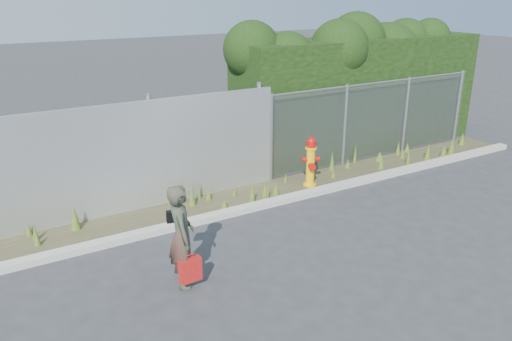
{
  "coord_description": "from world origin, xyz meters",
  "views": [
    {
      "loc": [
        -4.78,
        -6.14,
        4.2
      ],
      "look_at": [
        -0.3,
        1.4,
        1.0
      ],
      "focal_mm": 35.0,
      "sensor_mm": 36.0,
      "label": 1
    }
  ],
  "objects": [
    {
      "name": "red_tote_bag",
      "position": [
        -2.37,
        -0.21,
        0.35
      ],
      "size": [
        0.33,
        0.12,
        0.43
      ],
      "rotation": [
        0.0,
        0.0,
        0.07
      ],
      "color": "#A3091D"
    },
    {
      "name": "woman",
      "position": [
        -2.39,
        0.02,
        0.8
      ],
      "size": [
        0.52,
        0.66,
        1.6
      ],
      "primitive_type": "imported",
      "rotation": [
        0.0,
        0.0,
        1.32
      ],
      "color": "#0E5E3F",
      "rests_on": "ground"
    },
    {
      "name": "hedge",
      "position": [
        4.42,
        4.03,
        1.98
      ],
      "size": [
        7.6,
        1.97,
        3.66
      ],
      "color": "black",
      "rests_on": "ground"
    },
    {
      "name": "fire_hydrant",
      "position": [
        1.61,
        2.24,
        0.57
      ],
      "size": [
        0.4,
        0.35,
        1.18
      ],
      "rotation": [
        0.0,
        0.0,
        -0.41
      ],
      "color": "yellow",
      "rests_on": "ground"
    },
    {
      "name": "chainlink_fence",
      "position": [
        4.25,
        3.0,
        1.03
      ],
      "size": [
        6.5,
        0.07,
        2.05
      ],
      "color": "gray",
      "rests_on": "ground"
    },
    {
      "name": "curb",
      "position": [
        0.0,
        1.8,
        0.06
      ],
      "size": [
        16.0,
        0.22,
        0.12
      ],
      "primitive_type": "cube",
      "color": "#ABA69A",
      "rests_on": "ground"
    },
    {
      "name": "weed_strip",
      "position": [
        0.27,
        2.44,
        0.12
      ],
      "size": [
        16.0,
        1.31,
        0.54
      ],
      "color": "#3F3A24",
      "rests_on": "ground"
    },
    {
      "name": "black_shoulder_bag",
      "position": [
        -2.39,
        0.25,
        1.02
      ],
      "size": [
        0.23,
        0.1,
        0.18
      ],
      "rotation": [
        0.0,
        0.0,
        -0.3
      ],
      "color": "black"
    },
    {
      "name": "corrugated_fence",
      "position": [
        -3.25,
        3.01,
        1.1
      ],
      "size": [
        8.5,
        0.21,
        2.3
      ],
      "color": "#ADB1B5",
      "rests_on": "ground"
    },
    {
      "name": "ground",
      "position": [
        0.0,
        0.0,
        0.0
      ],
      "size": [
        80.0,
        80.0,
        0.0
      ],
      "primitive_type": "plane",
      "color": "#313133",
      "rests_on": "ground"
    }
  ]
}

